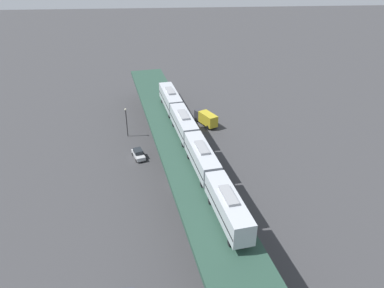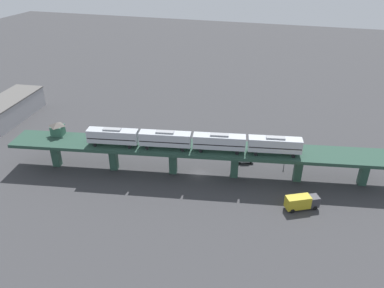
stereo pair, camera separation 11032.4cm
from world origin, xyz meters
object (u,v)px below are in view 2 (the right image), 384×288
(signal_hut, at_px, (57,128))
(warehouse_building, at_px, (7,110))
(subway_train, at_px, (192,140))
(street_car_blue, at_px, (117,141))
(delivery_truck, at_px, (302,202))
(street_lamp, at_px, (286,148))
(street_car_silver, at_px, (245,159))

(signal_hut, relative_size, warehouse_building, 0.13)
(subway_train, bearing_deg, signal_hut, 93.44)
(street_car_blue, distance_m, delivery_truck, 53.28)
(warehouse_building, bearing_deg, street_lamp, -91.34)
(street_lamp, bearing_deg, delivery_truck, -165.86)
(street_car_silver, relative_size, warehouse_building, 0.16)
(subway_train, height_order, street_car_silver, subway_train)
(street_car_blue, relative_size, warehouse_building, 0.15)
(delivery_truck, bearing_deg, street_lamp, 14.14)
(street_car_silver, bearing_deg, street_lamp, -73.54)
(subway_train, bearing_deg, street_car_silver, -47.60)
(delivery_truck, relative_size, street_lamp, 1.07)
(subway_train, xyz_separation_m, signal_hut, (-2.08, 34.53, -0.74))
(delivery_truck, distance_m, street_lamp, 19.37)
(street_car_blue, xyz_separation_m, delivery_truck, (-15.53, -50.96, 0.82))
(subway_train, relative_size, street_lamp, 7.14)
(street_car_blue, distance_m, street_lamp, 46.48)
(signal_hut, distance_m, warehouse_building, 36.20)
(subway_train, xyz_separation_m, street_car_blue, (10.11, 25.07, -9.14))
(street_lamp, bearing_deg, warehouse_building, 88.66)
(street_car_silver, distance_m, street_lamp, 10.83)
(street_car_blue, bearing_deg, signal_hut, 142.17)
(subway_train, relative_size, delivery_truck, 6.67)
(delivery_truck, bearing_deg, street_car_blue, 73.05)
(street_car_blue, bearing_deg, street_car_silver, -89.72)
(street_car_silver, bearing_deg, delivery_truck, -137.04)
(street_car_silver, bearing_deg, subway_train, 132.40)
(delivery_truck, bearing_deg, warehouse_building, 77.29)
(signal_hut, height_order, warehouse_building, signal_hut)
(warehouse_building, bearing_deg, signal_hut, -119.03)
(delivery_truck, bearing_deg, subway_train, 78.17)
(delivery_truck, bearing_deg, signal_hut, 86.83)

